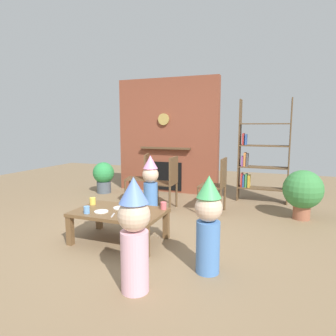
% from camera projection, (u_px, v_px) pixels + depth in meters
% --- Properties ---
extents(ground_plane, '(12.00, 12.00, 0.00)m').
position_uv_depth(ground_plane, '(146.00, 236.00, 3.82)').
color(ground_plane, '#846B4C').
extents(brick_fireplace_feature, '(2.20, 0.28, 2.40)m').
position_uv_depth(brick_fireplace_feature, '(167.00, 136.00, 6.31)').
color(brick_fireplace_feature, brown).
rests_on(brick_fireplace_feature, ground_plane).
extents(bookshelf, '(0.90, 0.28, 1.90)m').
position_uv_depth(bookshelf, '(259.00, 157.00, 5.50)').
color(bookshelf, brown).
rests_on(bookshelf, ground_plane).
extents(coffee_table, '(1.09, 0.69, 0.39)m').
position_uv_depth(coffee_table, '(119.00, 215.00, 3.60)').
color(coffee_table, brown).
rests_on(coffee_table, ground_plane).
extents(paper_cup_near_left, '(0.07, 0.07, 0.09)m').
position_uv_depth(paper_cup_near_left, '(87.00, 210.00, 3.47)').
color(paper_cup_near_left, '#669EE0').
rests_on(paper_cup_near_left, coffee_table).
extents(paper_cup_near_right, '(0.07, 0.07, 0.09)m').
position_uv_depth(paper_cup_near_right, '(163.00, 206.00, 3.65)').
color(paper_cup_near_right, '#E5666B').
rests_on(paper_cup_near_right, coffee_table).
extents(paper_cup_center, '(0.08, 0.08, 0.09)m').
position_uv_depth(paper_cup_center, '(93.00, 201.00, 3.87)').
color(paper_cup_center, '#F2CC4C').
rests_on(paper_cup_center, coffee_table).
extents(paper_plate_front, '(0.17, 0.17, 0.01)m').
position_uv_depth(paper_plate_front, '(101.00, 211.00, 3.54)').
color(paper_plate_front, white).
rests_on(paper_plate_front, coffee_table).
extents(paper_plate_rear, '(0.17, 0.17, 0.01)m').
position_uv_depth(paper_plate_rear, '(120.00, 208.00, 3.69)').
color(paper_plate_rear, white).
rests_on(paper_plate_rear, coffee_table).
extents(birthday_cake_slice, '(0.10, 0.10, 0.08)m').
position_uv_depth(birthday_cake_slice, '(143.00, 209.00, 3.52)').
color(birthday_cake_slice, pink).
rests_on(birthday_cake_slice, coffee_table).
extents(table_fork, '(0.06, 0.15, 0.01)m').
position_uv_depth(table_fork, '(113.00, 215.00, 3.40)').
color(table_fork, silver).
rests_on(table_fork, coffee_table).
extents(child_with_cone_hat, '(0.28, 0.28, 1.00)m').
position_uv_depth(child_with_cone_hat, '(134.00, 232.00, 2.48)').
color(child_with_cone_hat, '#EAB2C6').
rests_on(child_with_cone_hat, ground_plane).
extents(child_in_pink, '(0.26, 0.26, 0.95)m').
position_uv_depth(child_in_pink, '(208.00, 222.00, 2.81)').
color(child_in_pink, '#4C7FC6').
rests_on(child_in_pink, ground_plane).
extents(child_by_the_chairs, '(0.26, 0.26, 0.95)m').
position_uv_depth(child_by_the_chairs, '(151.00, 183.00, 4.75)').
color(child_by_the_chairs, '#4C7FC6').
rests_on(child_by_the_chairs, ground_plane).
extents(dining_chair_left, '(0.49, 0.49, 0.90)m').
position_uv_depth(dining_chair_left, '(142.00, 175.00, 5.49)').
color(dining_chair_left, brown).
rests_on(dining_chair_left, ground_plane).
extents(dining_chair_middle, '(0.41, 0.41, 0.90)m').
position_uv_depth(dining_chair_middle, '(168.00, 180.00, 5.00)').
color(dining_chair_middle, brown).
rests_on(dining_chair_middle, ground_plane).
extents(dining_chair_right, '(0.40, 0.40, 0.90)m').
position_uv_depth(dining_chair_right, '(218.00, 182.00, 4.80)').
color(dining_chair_right, brown).
rests_on(dining_chair_right, ground_plane).
extents(potted_plant_tall, '(0.59, 0.59, 0.75)m').
position_uv_depth(potted_plant_tall, '(303.00, 191.00, 4.46)').
color(potted_plant_tall, '#9E5B42').
rests_on(potted_plant_tall, ground_plane).
extents(potted_plant_short, '(0.45, 0.45, 0.65)m').
position_uv_depth(potted_plant_short, '(104.00, 176.00, 6.27)').
color(potted_plant_short, '#4C5660').
rests_on(potted_plant_short, ground_plane).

